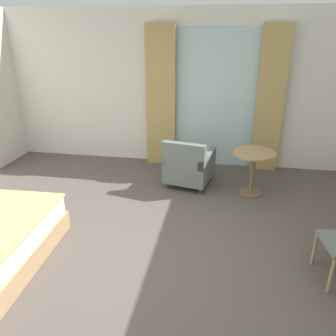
{
  "coord_description": "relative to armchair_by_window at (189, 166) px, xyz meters",
  "views": [
    {
      "loc": [
        0.93,
        -2.95,
        2.4
      ],
      "look_at": [
        0.38,
        0.28,
        1.03
      ],
      "focal_mm": 35.16,
      "sensor_mm": 36.0,
      "label": 1
    }
  ],
  "objects": [
    {
      "name": "ground",
      "position": [
        -0.42,
        -2.06,
        -0.38
      ],
      "size": [
        6.92,
        6.8,
        0.1
      ],
      "primitive_type": "cube",
      "color": "#564C47"
    },
    {
      "name": "wall_back",
      "position": [
        -0.42,
        1.08,
        1.06
      ],
      "size": [
        6.52,
        0.12,
        2.79
      ],
      "primitive_type": "cube",
      "color": "silver",
      "rests_on": "ground"
    },
    {
      "name": "balcony_glass_door",
      "position": [
        0.33,
        1.0,
        0.9
      ],
      "size": [
        1.49,
        0.02,
        2.46
      ],
      "primitive_type": "cube",
      "color": "silver",
      "rests_on": "ground"
    },
    {
      "name": "curtain_panel_left",
      "position": [
        -0.64,
        0.9,
        0.93
      ],
      "size": [
        0.53,
        0.1,
        2.52
      ],
      "primitive_type": "cube",
      "color": "tan",
      "rests_on": "ground"
    },
    {
      "name": "curtain_panel_right",
      "position": [
        1.29,
        0.9,
        0.93
      ],
      "size": [
        0.47,
        0.1,
        2.52
      ],
      "primitive_type": "cube",
      "color": "tan",
      "rests_on": "ground"
    },
    {
      "name": "armchair_by_window",
      "position": [
        0.0,
        0.0,
        0.0
      ],
      "size": [
        0.83,
        0.9,
        0.81
      ],
      "color": "slate",
      "rests_on": "ground"
    },
    {
      "name": "round_cafe_table",
      "position": [
        1.01,
        -0.17,
        0.18
      ],
      "size": [
        0.65,
        0.65,
        0.7
      ],
      "color": "tan",
      "rests_on": "ground"
    }
  ]
}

